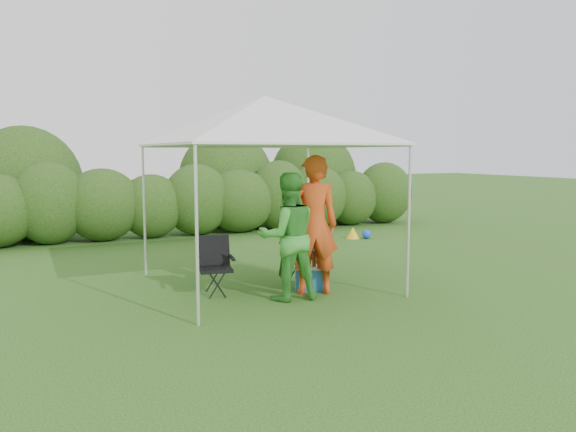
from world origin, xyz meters
name	(u,v)px	position (x,y,z in m)	size (l,w,h in m)	color
ground	(279,292)	(0.00, 0.00, 0.00)	(70.00, 70.00, 0.00)	#376420
hedge	(176,202)	(0.03, 6.00, 0.83)	(13.65, 1.53, 1.80)	#2F5119
canopy	(265,121)	(0.00, 0.50, 2.46)	(3.10, 3.10, 2.83)	silver
chair_right	(301,247)	(0.56, 0.43, 0.56)	(0.63, 0.57, 0.99)	black
chair_left	(214,261)	(-0.86, 0.34, 0.47)	(0.58, 0.54, 0.83)	black
man	(313,225)	(0.41, -0.26, 0.99)	(0.72, 0.47, 1.97)	#D14517
woman	(288,237)	(-0.05, -0.39, 0.87)	(0.84, 0.66, 1.74)	green
cooler	(309,278)	(0.45, -0.06, 0.18)	(0.50, 0.44, 0.35)	#22629D
bottle	(314,259)	(0.51, -0.10, 0.47)	(0.06, 0.06, 0.23)	#592D0C
lawn_toy	(356,233)	(3.73, 3.82, 0.13)	(0.53, 0.44, 0.26)	yellow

